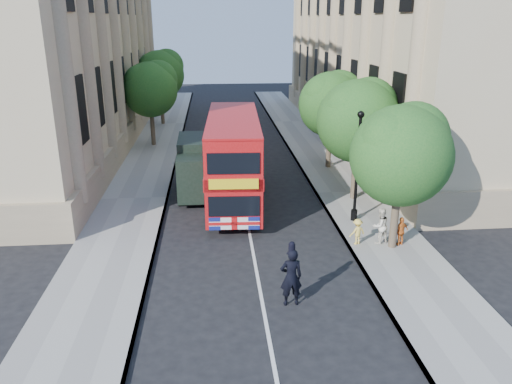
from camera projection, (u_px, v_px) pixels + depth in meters
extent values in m
plane|color=black|center=(260.00, 292.00, 17.52)|extent=(120.00, 120.00, 0.00)
cube|color=gray|center=(347.00, 193.00, 27.38)|extent=(3.50, 80.00, 0.12)
cube|color=gray|center=(135.00, 199.00, 26.43)|extent=(3.50, 80.00, 0.12)
cube|color=#C3AE88|center=(410.00, 20.00, 38.28)|extent=(12.00, 38.00, 18.00)
cube|color=#C3AE88|center=(39.00, 20.00, 36.01)|extent=(12.00, 38.00, 18.00)
cylinder|color=#473828|center=(395.00, 217.00, 20.35)|extent=(0.32, 0.32, 2.86)
sphere|color=#1B531F|center=(401.00, 156.00, 19.49)|extent=(4.00, 4.00, 4.00)
sphere|color=#1B531F|center=(414.00, 137.00, 19.70)|extent=(2.80, 2.80, 2.80)
sphere|color=#1B531F|center=(392.00, 145.00, 19.00)|extent=(2.60, 2.60, 2.60)
cylinder|color=#473828|center=(355.00, 173.00, 25.97)|extent=(0.32, 0.32, 2.99)
sphere|color=#1B531F|center=(358.00, 121.00, 25.08)|extent=(4.20, 4.20, 4.20)
sphere|color=#1B531F|center=(369.00, 106.00, 25.28)|extent=(2.94, 2.94, 2.94)
sphere|color=#1B531F|center=(351.00, 112.00, 24.58)|extent=(2.73, 2.73, 2.73)
cylinder|color=#473828|center=(329.00, 146.00, 31.63)|extent=(0.32, 0.32, 2.90)
sphere|color=#1B531F|center=(331.00, 105.00, 30.76)|extent=(4.00, 4.00, 4.00)
sphere|color=#1B531F|center=(339.00, 93.00, 30.97)|extent=(2.80, 2.80, 2.80)
sphere|color=#1B531F|center=(324.00, 97.00, 30.27)|extent=(2.60, 2.60, 2.60)
cylinder|color=#473828|center=(153.00, 126.00, 37.23)|extent=(0.32, 0.32, 2.99)
sphere|color=#1B531F|center=(150.00, 90.00, 36.34)|extent=(4.00, 4.00, 4.00)
sphere|color=#1B531F|center=(158.00, 79.00, 36.54)|extent=(2.80, 2.80, 2.80)
sphere|color=#1B531F|center=(142.00, 83.00, 35.84)|extent=(2.60, 2.60, 2.60)
cylinder|color=#473828|center=(162.00, 107.00, 44.73)|extent=(0.32, 0.32, 3.17)
sphere|color=#1B531F|center=(160.00, 75.00, 43.79)|extent=(4.20, 4.20, 4.20)
sphere|color=#1B531F|center=(167.00, 66.00, 43.98)|extent=(2.94, 2.94, 2.94)
sphere|color=#1B531F|center=(154.00, 68.00, 43.27)|extent=(2.73, 2.73, 2.73)
cylinder|color=black|center=(354.00, 215.00, 23.45)|extent=(0.30, 0.30, 0.50)
cylinder|color=black|center=(357.00, 169.00, 22.71)|extent=(0.14, 0.14, 5.00)
sphere|color=black|center=(361.00, 114.00, 21.89)|extent=(0.32, 0.32, 0.32)
cube|color=#AE0C0D|center=(233.00, 157.00, 25.42)|extent=(2.89, 9.57, 3.94)
cube|color=black|center=(234.00, 174.00, 25.71)|extent=(2.92, 8.97, 0.90)
cube|color=black|center=(233.00, 138.00, 25.08)|extent=(2.92, 8.97, 0.90)
cube|color=yellow|center=(234.00, 184.00, 20.91)|extent=(2.09, 0.17, 0.45)
cylinder|color=black|center=(210.00, 217.00, 22.85)|extent=(0.32, 1.01, 1.00)
cylinder|color=black|center=(259.00, 216.00, 22.95)|extent=(0.32, 1.01, 1.00)
cylinder|color=black|center=(214.00, 175.00, 28.96)|extent=(0.32, 1.01, 1.00)
cylinder|color=black|center=(253.00, 175.00, 29.06)|extent=(0.32, 1.01, 1.00)
cube|color=black|center=(198.00, 178.00, 25.40)|extent=(2.17, 1.96, 2.24)
cube|color=black|center=(198.00, 178.00, 24.46)|extent=(1.93, 0.13, 0.75)
cube|color=black|center=(199.00, 161.00, 27.54)|extent=(2.19, 3.45, 2.67)
cube|color=black|center=(199.00, 187.00, 27.36)|extent=(2.00, 5.16, 0.27)
cylinder|color=black|center=(180.00, 198.00, 25.54)|extent=(0.25, 0.86, 0.86)
cylinder|color=black|center=(218.00, 196.00, 25.73)|extent=(0.25, 0.86, 0.86)
cylinder|color=black|center=(183.00, 177.00, 28.86)|extent=(0.25, 0.86, 0.86)
cylinder|color=black|center=(216.00, 176.00, 29.04)|extent=(0.25, 0.86, 0.86)
imported|color=black|center=(291.00, 277.00, 16.46)|extent=(0.78, 0.54, 2.05)
imported|color=white|center=(380.00, 226.00, 20.88)|extent=(0.92, 0.83, 1.55)
imported|color=orange|center=(401.00, 231.00, 20.74)|extent=(0.78, 0.55, 1.23)
imported|color=#F8D254|center=(357.00, 232.00, 20.85)|extent=(0.82, 0.63, 1.11)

